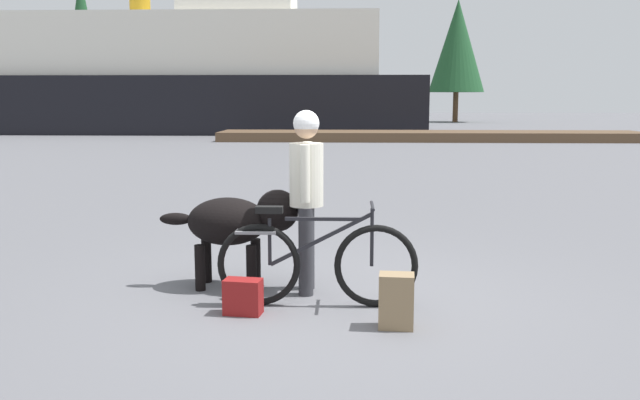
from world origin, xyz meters
name	(u,v)px	position (x,y,z in m)	size (l,w,h in m)	color
ground_plane	(321,299)	(0.00, 0.00, 0.00)	(160.00, 160.00, 0.00)	slate
bicycle	(316,262)	(-0.03, -0.22, 0.40)	(1.79, 0.44, 0.93)	black
person_cyclist	(306,184)	(-0.14, 0.22, 1.05)	(0.32, 0.53, 1.74)	#333338
dog	(239,221)	(-0.82, 0.37, 0.66)	(1.37, 0.55, 0.97)	black
backpack	(396,301)	(0.64, -0.77, 0.22)	(0.28, 0.20, 0.45)	#8C7251
handbag_pannier	(243,297)	(-0.65, -0.47, 0.15)	(0.32, 0.18, 0.31)	maroon
dock_pier	(430,136)	(3.84, 23.52, 0.20)	(18.39, 2.94, 0.40)	brown
ferry_boat	(198,77)	(-7.95, 30.66, 3.00)	(24.51, 7.58, 8.56)	black
sailboat_moored	(269,124)	(-3.91, 29.14, 0.49)	(8.28, 2.32, 8.62)	navy
pine_tree_far_left	(82,29)	(-21.02, 47.88, 7.30)	(2.86, 2.86, 11.63)	#4C331E
pine_tree_center	(310,52)	(-2.87, 48.91, 5.55)	(2.80, 2.80, 8.77)	#4C331E
pine_tree_far_right	(457,46)	(8.59, 46.67, 5.79)	(4.26, 4.26, 9.29)	#4C331E
pine_tree_mid_back	(216,50)	(-11.45, 53.76, 6.02)	(4.05, 4.05, 9.13)	#4C331E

